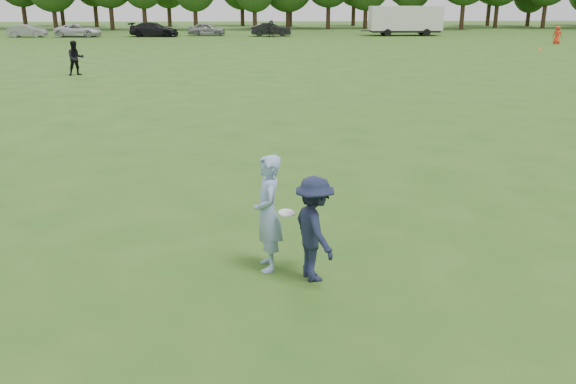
% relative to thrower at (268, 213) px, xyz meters
% --- Properties ---
extents(ground, '(200.00, 200.00, 0.00)m').
position_rel_thrower_xyz_m(ground, '(0.94, 0.36, -0.99)').
color(ground, '#264D15').
rests_on(ground, ground).
extents(thrower, '(0.55, 0.77, 1.98)m').
position_rel_thrower_xyz_m(thrower, '(0.00, 0.00, 0.00)').
color(thrower, '#7F9BC5').
rests_on(thrower, ground).
extents(defender, '(0.97, 1.27, 1.73)m').
position_rel_thrower_xyz_m(defender, '(0.74, -0.43, -0.12)').
color(defender, '#181D35').
rests_on(defender, ground).
extents(player_far_a, '(1.18, 1.09, 1.94)m').
position_rel_thrower_xyz_m(player_far_a, '(-10.63, 26.50, -0.02)').
color(player_far_a, black).
rests_on(player_far_a, ground).
extents(player_far_c, '(0.98, 0.91, 1.68)m').
position_rel_thrower_xyz_m(player_far_c, '(27.77, 48.01, -0.15)').
color(player_far_c, red).
rests_on(player_far_c, ground).
extents(player_far_d, '(1.70, 0.67, 1.79)m').
position_rel_thrower_xyz_m(player_far_d, '(1.20, 59.11, -0.09)').
color(player_far_d, '#272727').
rests_on(player_far_d, ground).
extents(car_b, '(4.04, 1.52, 1.32)m').
position_rel_thrower_xyz_m(car_b, '(-25.34, 60.13, -0.33)').
color(car_b, gray).
rests_on(car_b, ground).
extents(car_c, '(5.14, 2.66, 1.39)m').
position_rel_thrower_xyz_m(car_c, '(-19.87, 60.24, -0.30)').
color(car_c, silver).
rests_on(car_c, ground).
extents(car_d, '(5.44, 2.55, 1.54)m').
position_rel_thrower_xyz_m(car_d, '(-11.69, 60.32, -0.22)').
color(car_d, black).
rests_on(car_d, ground).
extents(car_e, '(4.23, 1.87, 1.41)m').
position_rel_thrower_xyz_m(car_e, '(-6.02, 61.71, -0.28)').
color(car_e, gray).
rests_on(car_e, ground).
extents(car_f, '(4.49, 1.81, 1.45)m').
position_rel_thrower_xyz_m(car_f, '(1.18, 60.55, -0.26)').
color(car_f, black).
rests_on(car_f, ground).
extents(field_cone, '(0.28, 0.28, 0.30)m').
position_rel_thrower_xyz_m(field_cone, '(23.26, 41.45, -0.84)').
color(field_cone, '#FF640D').
rests_on(field_cone, ground).
extents(disc_in_play, '(0.33, 0.33, 0.06)m').
position_rel_thrower_xyz_m(disc_in_play, '(0.30, -0.18, 0.07)').
color(disc_in_play, white).
rests_on(disc_in_play, ground).
extents(cargo_trailer, '(9.00, 2.75, 3.20)m').
position_rel_thrower_xyz_m(cargo_trailer, '(16.32, 60.87, 0.79)').
color(cargo_trailer, silver).
rests_on(cargo_trailer, ground).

